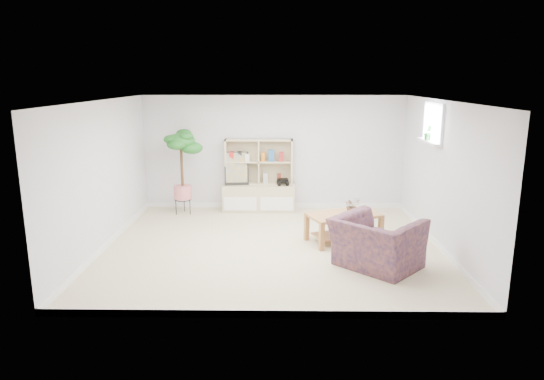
{
  "coord_description": "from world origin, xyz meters",
  "views": [
    {
      "loc": [
        0.11,
        -7.68,
        2.74
      ],
      "look_at": [
        -0.01,
        0.43,
        0.86
      ],
      "focal_mm": 32.0,
      "sensor_mm": 36.0,
      "label": 1
    }
  ],
  "objects_px": {
    "floor_tree": "(182,172)",
    "storage_unit": "(259,176)",
    "coffee_table": "(343,227)",
    "armchair": "(377,240)"
  },
  "relations": [
    {
      "from": "storage_unit",
      "to": "armchair",
      "type": "distance_m",
      "value": 3.66
    },
    {
      "from": "floor_tree",
      "to": "armchair",
      "type": "relative_size",
      "value": 1.5
    },
    {
      "from": "coffee_table",
      "to": "floor_tree",
      "type": "distance_m",
      "value": 3.58
    },
    {
      "from": "floor_tree",
      "to": "storage_unit",
      "type": "bearing_deg",
      "value": 9.6
    },
    {
      "from": "coffee_table",
      "to": "floor_tree",
      "type": "relative_size",
      "value": 0.69
    },
    {
      "from": "storage_unit",
      "to": "coffee_table",
      "type": "height_order",
      "value": "storage_unit"
    },
    {
      "from": "coffee_table",
      "to": "armchair",
      "type": "relative_size",
      "value": 1.03
    },
    {
      "from": "coffee_table",
      "to": "floor_tree",
      "type": "bearing_deg",
      "value": 129.15
    },
    {
      "from": "floor_tree",
      "to": "coffee_table",
      "type": "bearing_deg",
      "value": -28.9
    },
    {
      "from": "storage_unit",
      "to": "coffee_table",
      "type": "bearing_deg",
      "value": -52.09
    }
  ]
}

